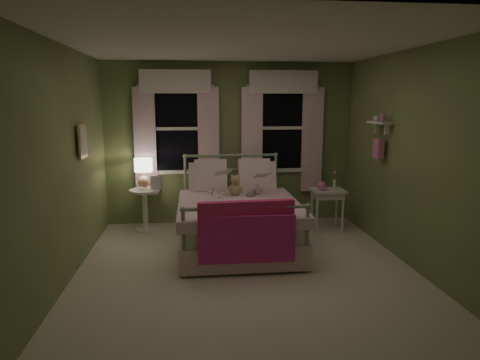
{
  "coord_description": "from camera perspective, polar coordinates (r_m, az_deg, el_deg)",
  "views": [
    {
      "loc": [
        -0.6,
        -4.83,
        1.99
      ],
      "look_at": [
        -0.02,
        0.45,
        1.0
      ],
      "focal_mm": 32.0,
      "sensor_mm": 36.0,
      "label": 1
    }
  ],
  "objects": [
    {
      "name": "window_left",
      "position": [
        6.87,
        -8.45,
        7.37
      ],
      "size": [
        1.34,
        0.13,
        1.96
      ],
      "color": "black",
      "rests_on": "room_shell"
    },
    {
      "name": "pink_toy",
      "position": [
        6.64,
        10.83,
        -0.77
      ],
      "size": [
        0.14,
        0.18,
        0.14
      ],
      "color": "pink",
      "rests_on": "nightstand_right"
    },
    {
      "name": "nightstand_left",
      "position": [
        6.76,
        -12.56,
        -3.14
      ],
      "size": [
        0.46,
        0.46,
        0.65
      ],
      "color": "white",
      "rests_on": "ground"
    },
    {
      "name": "table_lamp",
      "position": [
        6.66,
        -12.74,
        1.34
      ],
      "size": [
        0.27,
        0.27,
        0.45
      ],
      "color": "#E9A089",
      "rests_on": "nightstand_left"
    },
    {
      "name": "child_left",
      "position": [
        6.15,
        -3.38,
        0.57
      ],
      "size": [
        0.28,
        0.2,
        0.71
      ],
      "primitive_type": "imported",
      "rotation": [
        0.0,
        0.0,
        3.26
      ],
      "color": "#F7D1DD",
      "rests_on": "bed"
    },
    {
      "name": "pink_throw",
      "position": [
        4.84,
        0.89,
        -6.01
      ],
      "size": [
        1.1,
        0.18,
        0.71
      ],
      "color": "#D92A71",
      "rests_on": "bed"
    },
    {
      "name": "bed",
      "position": [
        5.88,
        -0.38,
        -5.28
      ],
      "size": [
        1.58,
        2.04,
        1.18
      ],
      "color": "white",
      "rests_on": "ground"
    },
    {
      "name": "book_right",
      "position": [
        5.96,
        2.12,
        0.21
      ],
      "size": [
        0.21,
        0.14,
        0.26
      ],
      "primitive_type": "imported",
      "rotation": [
        1.22,
        0.0,
        0.15
      ],
      "color": "beige",
      "rests_on": "child_right"
    },
    {
      "name": "nightstand_right",
      "position": [
        6.71,
        11.59,
        -2.07
      ],
      "size": [
        0.5,
        0.4,
        0.64
      ],
      "color": "white",
      "rests_on": "ground"
    },
    {
      "name": "book_nightstand",
      "position": [
        6.62,
        -11.85,
        -1.28
      ],
      "size": [
        0.22,
        0.26,
        0.02
      ],
      "primitive_type": "imported",
      "rotation": [
        0.0,
        0.0,
        0.29
      ],
      "color": "beige",
      "rests_on": "nightstand_left"
    },
    {
      "name": "wall_shelf",
      "position": [
        6.09,
        18.04,
        5.64
      ],
      "size": [
        0.15,
        0.5,
        0.6
      ],
      "color": "white",
      "rests_on": "room_shell"
    },
    {
      "name": "child_right",
      "position": [
        6.21,
        1.79,
        0.52
      ],
      "size": [
        0.4,
        0.35,
        0.68
      ],
      "primitive_type": "imported",
      "rotation": [
        0.0,
        0.0,
        2.8
      ],
      "color": "#F7D1DD",
      "rests_on": "bed"
    },
    {
      "name": "book_left",
      "position": [
        5.9,
        -3.26,
        0.51
      ],
      "size": [
        0.22,
        0.15,
        0.26
      ],
      "primitive_type": "imported",
      "rotation": [
        1.22,
        0.0,
        0.18
      ],
      "color": "beige",
      "rests_on": "child_left"
    },
    {
      "name": "framed_picture",
      "position": [
        5.61,
        -20.23,
        4.9
      ],
      "size": [
        0.03,
        0.32,
        0.42
      ],
      "color": "beige",
      "rests_on": "room_shell"
    },
    {
      "name": "teddy_bear",
      "position": [
        6.04,
        -0.64,
        -0.88
      ],
      "size": [
        0.23,
        0.19,
        0.31
      ],
      "color": "tan",
      "rests_on": "bed"
    },
    {
      "name": "window_right",
      "position": [
        7.02,
        5.67,
        7.49
      ],
      "size": [
        1.34,
        0.13,
        1.96
      ],
      "color": "black",
      "rests_on": "room_shell"
    },
    {
      "name": "room_shell",
      "position": [
        4.91,
        0.78,
        2.48
      ],
      "size": [
        4.2,
        4.2,
        4.2
      ],
      "color": "silver",
      "rests_on": "ground"
    },
    {
      "name": "bud_vase",
      "position": [
        6.74,
        12.51,
        0.04
      ],
      "size": [
        0.06,
        0.06,
        0.28
      ],
      "color": "white",
      "rests_on": "nightstand_right"
    }
  ]
}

